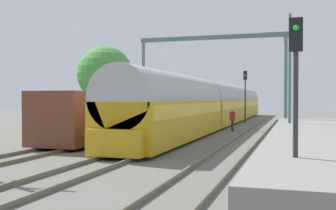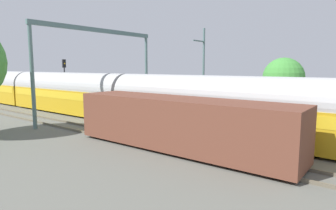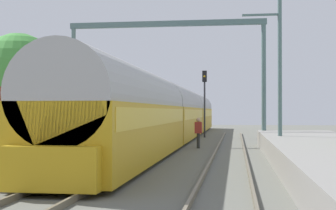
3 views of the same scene
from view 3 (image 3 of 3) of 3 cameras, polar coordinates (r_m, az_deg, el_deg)
name	(u,v)px [view 3 (image 3 of 3)]	position (r m, az deg, el deg)	size (l,w,h in m)	color
ground	(100,175)	(16.43, -7.88, -8.06)	(120.00, 120.00, 0.00)	#616159
track_west	(100,173)	(16.42, -7.88, -7.79)	(1.52, 60.00, 0.16)	#665E4C
track_east	(227,175)	(15.81, 6.81, -8.06)	(1.52, 60.00, 0.16)	#665E4C
passenger_train	(176,113)	(36.19, 0.88, -0.92)	(2.93, 49.20, 3.82)	gold
freight_car	(28,126)	(21.24, -15.87, -2.39)	(2.80, 13.00, 2.70)	brown
person_crossing	(198,130)	(27.87, 3.53, -2.92)	(0.41, 0.25, 1.73)	#2B2B2B
railway_signal_far	(205,95)	(39.48, 4.26, 1.18)	(0.36, 0.30, 5.35)	#2D2D33
catenary_gantry	(166,56)	(31.49, -0.23, 5.74)	(12.65, 0.28, 7.86)	slate
catenary_pole_east_mid	(279,69)	(24.45, 12.72, 4.10)	(1.90, 0.20, 8.00)	slate
tree_west_background	(18,72)	(35.06, -16.95, 3.73)	(5.22, 5.22, 7.42)	#4C3826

